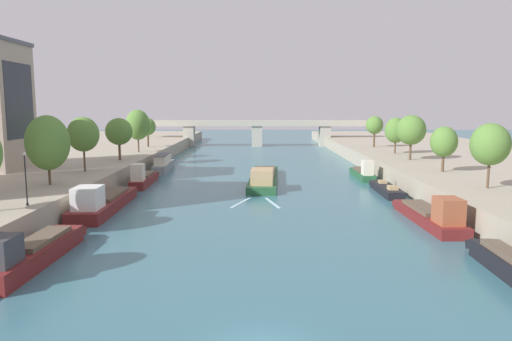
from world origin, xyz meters
TOP-DOWN VIEW (x-y plane):
  - quay_left at (-36.36, 55.00)m, footprint 36.00×170.00m
  - quay_right at (36.36, 55.00)m, footprint 36.00×170.00m
  - barge_midriver at (0.87, 47.66)m, footprint 4.99×23.12m
  - wake_behind_barge at (-0.17, 33.42)m, footprint 5.59×6.05m
  - moored_boat_left_near at (-15.82, 11.67)m, footprint 2.70×13.02m
  - moored_boat_left_lone at (-16.41, 29.15)m, footprint 3.47×16.15m
  - moored_boat_left_second at (-16.00, 45.75)m, footprint 2.33×11.77m
  - moored_boat_left_far at (-15.99, 60.41)m, footprint 2.59×12.63m
  - moored_boat_right_lone at (16.15, 23.39)m, footprint 2.99×13.83m
  - moored_boat_right_end at (16.28, 39.52)m, footprint 2.24×10.73m
  - moored_boat_right_downstream at (16.08, 52.09)m, footprint 2.09×11.14m
  - tree_left_by_lamp at (-22.56, 30.73)m, footprint 4.59×4.59m
  - tree_left_past_mid at (-22.62, 41.60)m, footprint 4.04×4.04m
  - tree_left_end_of_row at (-21.67, 54.55)m, footprint 4.17×4.17m
  - tree_left_distant at (-21.87, 67.54)m, footprint 4.39×4.39m
  - tree_left_third at (-22.60, 78.75)m, footprint 3.30×3.30m
  - tree_right_by_lamp at (23.77, 28.56)m, footprint 3.96×3.96m
  - tree_right_second at (23.96, 41.21)m, footprint 3.43×3.43m
  - tree_right_past_mid at (24.03, 54.74)m, footprint 4.52×4.52m
  - tree_right_far at (24.48, 64.63)m, footprint 3.79×3.79m
  - tree_right_third at (24.00, 78.02)m, footprint 3.51×3.51m
  - lamppost_left_bank at (-19.90, 19.90)m, footprint 0.28×0.28m
  - bridge_far at (0.00, 109.73)m, footprint 60.71×4.40m

SIDE VIEW (x-z plane):
  - wake_behind_barge at x=-0.17m, z-range 0.00..0.03m
  - moored_boat_right_end at x=16.28m, z-range -0.51..1.56m
  - barge_midriver at x=0.87m, z-range -0.59..2.26m
  - moored_boat_right_downstream at x=16.08m, z-range -0.66..2.43m
  - moored_boat_right_lone at x=16.15m, z-range -0.70..2.54m
  - moored_boat_left_near at x=-15.82m, z-range -0.59..2.52m
  - moored_boat_left_second at x=-16.00m, z-range -0.71..2.66m
  - moored_boat_left_lone at x=-16.41m, z-range -0.69..2.68m
  - moored_boat_left_far at x=-15.99m, z-range -0.24..2.68m
  - quay_left at x=-36.36m, z-range 0.00..2.53m
  - quay_right at x=36.36m, z-range 0.00..2.53m
  - bridge_far at x=0.00m, z-range 0.96..7.99m
  - lamppost_left_bank at x=-19.90m, z-range 2.76..7.38m
  - tree_right_second at x=23.96m, z-range 3.48..9.34m
  - tree_left_third at x=-22.60m, z-range 3.70..9.65m
  - tree_right_far at x=24.48m, z-range 3.48..9.87m
  - tree_left_end_of_row at x=-21.67m, z-range 3.70..10.28m
  - tree_right_third at x=24.00m, z-range 3.85..10.22m
  - tree_right_by_lamp at x=23.77m, z-range 3.72..10.47m
  - tree_left_by_lamp at x=-22.56m, z-range 3.35..10.85m
  - tree_right_past_mid at x=24.03m, z-range 3.71..10.76m
  - tree_left_past_mid at x=-22.62m, z-range 3.81..10.88m
  - tree_left_distant at x=-21.87m, z-range 3.65..11.42m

